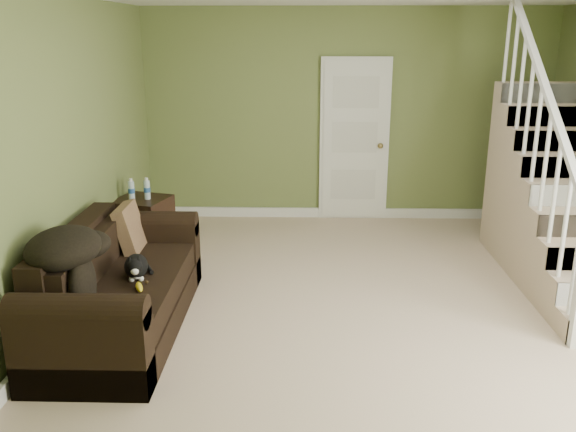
# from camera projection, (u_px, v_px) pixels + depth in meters

# --- Properties ---
(floor) EXTENTS (5.00, 5.50, 0.01)m
(floor) POSITION_uv_depth(u_px,v_px,m) (363.00, 309.00, 5.29)
(floor) COLOR tan
(floor) RESTS_ON ground
(wall_back) EXTENTS (5.00, 0.04, 2.60)m
(wall_back) POSITION_uv_depth(u_px,v_px,m) (347.00, 116.00, 7.54)
(wall_back) COLOR olive
(wall_back) RESTS_ON floor
(wall_front) EXTENTS (5.00, 0.04, 2.60)m
(wall_front) POSITION_uv_depth(u_px,v_px,m) (442.00, 313.00, 2.29)
(wall_front) COLOR olive
(wall_front) RESTS_ON floor
(wall_left) EXTENTS (0.04, 5.50, 2.60)m
(wall_left) POSITION_uv_depth(u_px,v_px,m) (63.00, 160.00, 4.98)
(wall_left) COLOR olive
(wall_left) RESTS_ON floor
(baseboard_back) EXTENTS (5.00, 0.04, 0.12)m
(baseboard_back) POSITION_uv_depth(u_px,v_px,m) (344.00, 213.00, 7.88)
(baseboard_back) COLOR white
(baseboard_back) RESTS_ON floor
(baseboard_left) EXTENTS (0.04, 5.50, 0.12)m
(baseboard_left) POSITION_uv_depth(u_px,v_px,m) (81.00, 299.00, 5.34)
(baseboard_left) COLOR white
(baseboard_left) RESTS_ON floor
(door) EXTENTS (0.86, 0.12, 2.02)m
(door) POSITION_uv_depth(u_px,v_px,m) (354.00, 140.00, 7.59)
(door) COLOR white
(door) RESTS_ON floor
(staircase) EXTENTS (1.00, 2.51, 2.82)m
(staircase) POSITION_uv_depth(u_px,v_px,m) (560.00, 209.00, 5.98)
(staircase) COLOR tan
(staircase) RESTS_ON floor
(sofa) EXTENTS (0.91, 2.10, 0.83)m
(sofa) POSITION_uv_depth(u_px,v_px,m) (117.00, 292.00, 4.87)
(sofa) COLOR black
(sofa) RESTS_ON floor
(side_table) EXTENTS (0.63, 0.63, 0.85)m
(side_table) POSITION_uv_depth(u_px,v_px,m) (143.00, 226.00, 6.53)
(side_table) COLOR black
(side_table) RESTS_ON floor
(cat) EXTENTS (0.28, 0.48, 0.24)m
(cat) POSITION_uv_depth(u_px,v_px,m) (135.00, 267.00, 4.78)
(cat) COLOR black
(cat) RESTS_ON sofa
(banana) EXTENTS (0.11, 0.18, 0.05)m
(banana) POSITION_uv_depth(u_px,v_px,m) (139.00, 287.00, 4.57)
(banana) COLOR yellow
(banana) RESTS_ON sofa
(throw_pillow) EXTENTS (0.22, 0.44, 0.45)m
(throw_pillow) POSITION_uv_depth(u_px,v_px,m) (130.00, 229.00, 5.40)
(throw_pillow) COLOR #523521
(throw_pillow) RESTS_ON sofa
(throw_blanket) EXTENTS (0.61, 0.74, 0.27)m
(throw_blanket) POSITION_uv_depth(u_px,v_px,m) (64.00, 248.00, 4.27)
(throw_blanket) COLOR black
(throw_blanket) RESTS_ON sofa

